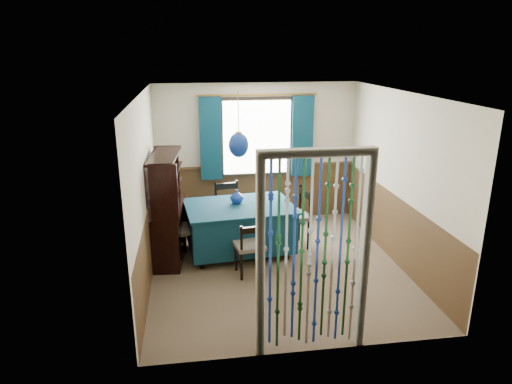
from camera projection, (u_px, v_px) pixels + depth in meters
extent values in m
plane|color=brown|center=(276.00, 266.00, 6.73)|extent=(4.00, 4.00, 0.00)
plane|color=silver|center=(279.00, 93.00, 5.98)|extent=(4.00, 4.00, 0.00)
plane|color=beige|center=(256.00, 153.00, 8.24)|extent=(3.60, 0.00, 3.60)
plane|color=beige|center=(316.00, 243.00, 4.47)|extent=(3.60, 0.00, 3.60)
plane|color=beige|center=(145.00, 190.00, 6.11)|extent=(0.00, 4.00, 4.00)
plane|color=beige|center=(399.00, 179.00, 6.60)|extent=(0.00, 4.00, 4.00)
plane|color=#48311B|center=(256.00, 193.00, 8.45)|extent=(3.60, 0.00, 3.60)
plane|color=#48311B|center=(312.00, 309.00, 4.71)|extent=(3.60, 0.00, 3.60)
plane|color=#48311B|center=(150.00, 242.00, 6.34)|extent=(0.00, 4.00, 4.00)
plane|color=#48311B|center=(393.00, 228.00, 6.83)|extent=(0.00, 4.00, 4.00)
cube|color=black|center=(257.00, 137.00, 8.10)|extent=(1.32, 0.12, 1.42)
cube|color=#0D3243|center=(240.00, 226.00, 7.04)|extent=(1.66, 1.21, 0.63)
cube|color=#0D3243|center=(239.00, 206.00, 6.94)|extent=(1.73, 1.28, 0.03)
cylinder|color=black|center=(202.00, 264.00, 6.63)|extent=(0.07, 0.07, 0.14)
cylinder|color=black|center=(287.00, 254.00, 6.94)|extent=(0.07, 0.07, 0.14)
cylinder|color=black|center=(195.00, 242.00, 7.37)|extent=(0.07, 0.07, 0.14)
cylinder|color=black|center=(273.00, 234.00, 7.67)|extent=(0.07, 0.07, 0.14)
cylinder|color=black|center=(242.00, 267.00, 6.26)|extent=(0.04, 0.04, 0.41)
cylinder|color=black|center=(264.00, 264.00, 6.35)|extent=(0.04, 0.04, 0.41)
cylinder|color=black|center=(236.00, 257.00, 6.53)|extent=(0.04, 0.04, 0.41)
cylinder|color=black|center=(257.00, 255.00, 6.62)|extent=(0.04, 0.04, 0.41)
cube|color=#5B5549|center=(250.00, 245.00, 6.37)|extent=(0.45, 0.44, 0.05)
cube|color=black|center=(253.00, 230.00, 6.13)|extent=(0.34, 0.09, 0.09)
cylinder|color=black|center=(242.00, 240.00, 6.13)|extent=(0.04, 0.04, 0.40)
cylinder|color=black|center=(264.00, 237.00, 6.22)|extent=(0.04, 0.04, 0.40)
cylinder|color=black|center=(237.00, 218.00, 7.97)|extent=(0.05, 0.05, 0.46)
cylinder|color=black|center=(217.00, 220.00, 7.85)|extent=(0.05, 0.05, 0.46)
cylinder|color=black|center=(243.00, 225.00, 7.65)|extent=(0.05, 0.05, 0.46)
cylinder|color=black|center=(222.00, 228.00, 7.54)|extent=(0.05, 0.05, 0.46)
cube|color=#5B5549|center=(230.00, 208.00, 7.67)|extent=(0.52, 0.50, 0.06)
cube|color=black|center=(226.00, 186.00, 7.74)|extent=(0.39, 0.11, 0.10)
cylinder|color=black|center=(237.00, 193.00, 7.84)|extent=(0.04, 0.04, 0.45)
cylinder|color=black|center=(216.00, 195.00, 7.73)|extent=(0.04, 0.04, 0.45)
cylinder|color=black|center=(164.00, 244.00, 6.95)|extent=(0.04, 0.04, 0.44)
cylinder|color=black|center=(172.00, 252.00, 6.66)|extent=(0.04, 0.04, 0.44)
cylinder|color=black|center=(185.00, 239.00, 7.10)|extent=(0.04, 0.04, 0.44)
cylinder|color=black|center=(193.00, 248.00, 6.81)|extent=(0.04, 0.04, 0.44)
cube|color=#5B5549|center=(178.00, 230.00, 6.80)|extent=(0.54, 0.55, 0.06)
cube|color=black|center=(165.00, 212.00, 6.62)|extent=(0.17, 0.36, 0.10)
cylinder|color=black|center=(162.00, 217.00, 6.81)|extent=(0.04, 0.04, 0.43)
cylinder|color=black|center=(170.00, 224.00, 6.52)|extent=(0.04, 0.04, 0.43)
cylinder|color=black|center=(309.00, 235.00, 7.21)|extent=(0.05, 0.05, 0.49)
cylinder|color=black|center=(299.00, 226.00, 7.57)|extent=(0.05, 0.05, 0.49)
cylinder|color=black|center=(286.00, 238.00, 7.10)|extent=(0.05, 0.05, 0.49)
cylinder|color=black|center=(278.00, 229.00, 7.46)|extent=(0.05, 0.05, 0.49)
cube|color=#5B5549|center=(293.00, 216.00, 7.25)|extent=(0.53, 0.54, 0.06)
cube|color=black|center=(305.00, 193.00, 7.20)|extent=(0.11, 0.42, 0.11)
cylinder|color=black|center=(310.00, 206.00, 7.07)|extent=(0.04, 0.04, 0.48)
cylinder|color=black|center=(300.00, 199.00, 7.43)|extent=(0.04, 0.04, 0.48)
cube|color=black|center=(169.00, 232.00, 6.92)|extent=(0.53, 1.26, 0.81)
cube|color=black|center=(164.00, 193.00, 6.13)|extent=(0.38, 0.08, 0.81)
cube|color=black|center=(167.00, 171.00, 7.23)|extent=(0.38, 0.08, 0.81)
cube|color=black|center=(164.00, 156.00, 6.56)|extent=(0.48, 1.26, 0.04)
cube|color=black|center=(152.00, 182.00, 6.65)|extent=(0.13, 1.21, 0.81)
cube|color=black|center=(168.00, 189.00, 6.72)|extent=(0.42, 1.18, 0.02)
cube|color=black|center=(167.00, 171.00, 6.64)|extent=(0.42, 1.18, 0.02)
cylinder|color=olive|center=(238.00, 118.00, 6.54)|extent=(0.01, 0.01, 0.78)
ellipsoid|color=navy|center=(239.00, 145.00, 6.65)|extent=(0.30, 0.30, 0.36)
cylinder|color=olive|center=(239.00, 133.00, 6.60)|extent=(0.09, 0.09, 0.03)
imported|color=navy|center=(237.00, 197.00, 7.02)|extent=(0.23, 0.23, 0.20)
imported|color=beige|center=(169.00, 191.00, 6.47)|extent=(0.28, 0.28, 0.05)
imported|color=beige|center=(171.00, 194.00, 7.11)|extent=(0.19, 0.19, 0.17)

